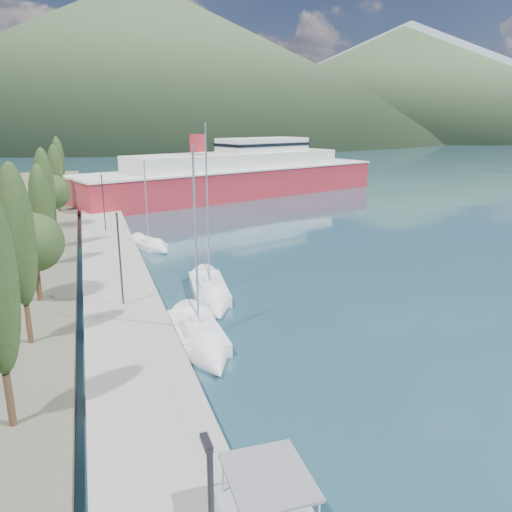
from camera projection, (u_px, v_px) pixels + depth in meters
name	position (u px, v px, depth m)	size (l,w,h in m)	color
ground	(126.00, 169.00, 131.93)	(1400.00, 1400.00, 0.00)	#1F404D
quay	(113.00, 265.00, 43.26)	(5.00, 88.00, 0.80)	gray
hills_far	(203.00, 64.00, 609.74)	(1480.00, 900.00, 180.00)	slate
hills_near	(225.00, 70.00, 379.90)	(1010.00, 520.00, 115.00)	#374B2E
tree_row	(44.00, 200.00, 44.51)	(3.95, 64.75, 10.32)	#47301E
lamp_posts	(120.00, 257.00, 31.93)	(0.15, 49.04, 6.06)	#2D2D33
sailboat_near	(205.00, 348.00, 27.71)	(2.57, 8.57, 12.31)	silver
sailboat_mid	(213.00, 299.00, 35.22)	(3.51, 9.50, 13.35)	silver
sailboat_far	(155.00, 247.00, 49.60)	(4.20, 6.80, 9.54)	silver
ferry	(238.00, 176.00, 84.17)	(55.62, 29.10, 10.90)	#A5222D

